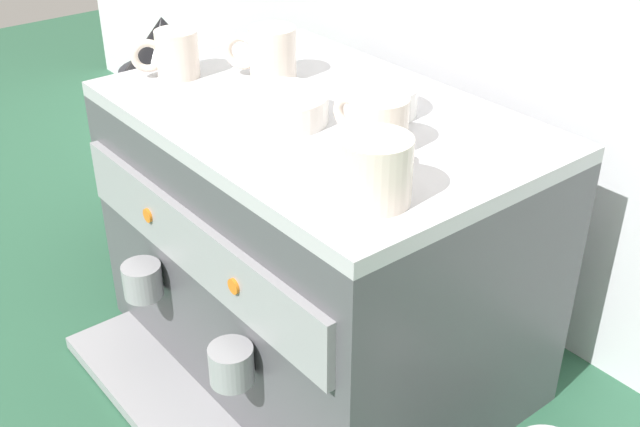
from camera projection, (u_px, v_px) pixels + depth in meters
The scene contains 9 objects.
ground_plane at pixel (320, 350), 1.26m from camera, with size 4.00×4.00×0.00m, color #28563D.
espresso_machine at pixel (317, 244), 1.15m from camera, with size 0.60×0.51×0.41m.
ceramic_cup_0 at pixel (376, 168), 0.83m from camera, with size 0.09×0.11×0.07m.
ceramic_cup_1 at pixel (270, 53), 1.14m from camera, with size 0.09×0.09×0.08m.
ceramic_cup_2 at pixel (175, 54), 1.15m from camera, with size 0.06×0.09×0.07m.
ceramic_cup_3 at pixel (376, 123), 0.94m from camera, with size 0.11×0.07×0.07m.
ceramic_bowl_0 at pixel (380, 100), 1.04m from camera, with size 0.10×0.10×0.04m.
ceramic_bowl_1 at pixel (280, 108), 1.02m from camera, with size 0.12×0.12×0.04m.
coffee_grinder at pixel (173, 131), 1.50m from camera, with size 0.17×0.17×0.42m.
Camera 1 is at (0.76, -0.61, 0.82)m, focal length 44.51 mm.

